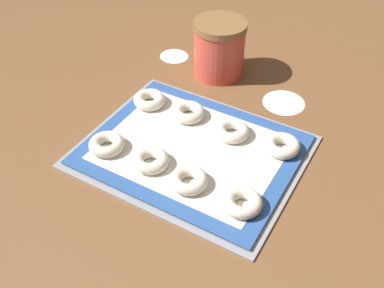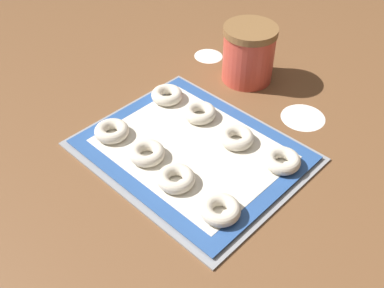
{
  "view_description": "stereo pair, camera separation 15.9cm",
  "coord_description": "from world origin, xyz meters",
  "px_view_note": "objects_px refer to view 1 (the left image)",
  "views": [
    {
      "loc": [
        0.34,
        -0.59,
        0.62
      ],
      "look_at": [
        0.01,
        -0.02,
        0.02
      ],
      "focal_mm": 42.0,
      "sensor_mm": 36.0,
      "label": 1
    },
    {
      "loc": [
        0.47,
        -0.49,
        0.62
      ],
      "look_at": [
        0.01,
        -0.02,
        0.02
      ],
      "focal_mm": 42.0,
      "sensor_mm": 36.0,
      "label": 2
    }
  ],
  "objects_px": {
    "bagel_front_mid_left": "(151,160)",
    "bagel_front_far_right": "(242,202)",
    "flour_canister": "(219,48)",
    "bagel_back_mid_right": "(232,131)",
    "bagel_back_far_left": "(150,100)",
    "bagel_back_mid_left": "(188,112)",
    "baking_tray": "(192,151)",
    "bagel_front_far_left": "(107,144)",
    "bagel_front_mid_right": "(189,180)",
    "bagel_back_far_right": "(282,146)"
  },
  "relations": [
    {
      "from": "bagel_front_mid_left",
      "to": "bagel_front_far_right",
      "type": "bearing_deg",
      "value": -2.1
    },
    {
      "from": "flour_canister",
      "to": "bagel_back_mid_right",
      "type": "bearing_deg",
      "value": -55.99
    },
    {
      "from": "bagel_back_far_left",
      "to": "bagel_back_mid_left",
      "type": "height_order",
      "value": "same"
    },
    {
      "from": "baking_tray",
      "to": "bagel_front_mid_left",
      "type": "height_order",
      "value": "bagel_front_mid_left"
    },
    {
      "from": "bagel_back_far_left",
      "to": "bagel_back_mid_right",
      "type": "distance_m",
      "value": 0.21
    },
    {
      "from": "baking_tray",
      "to": "bagel_front_far_left",
      "type": "height_order",
      "value": "bagel_front_far_left"
    },
    {
      "from": "bagel_front_mid_right",
      "to": "flour_canister",
      "type": "height_order",
      "value": "flour_canister"
    },
    {
      "from": "bagel_back_far_right",
      "to": "bagel_back_far_left",
      "type": "bearing_deg",
      "value": -178.97
    },
    {
      "from": "baking_tray",
      "to": "bagel_front_far_left",
      "type": "bearing_deg",
      "value": -149.49
    },
    {
      "from": "bagel_back_mid_left",
      "to": "bagel_back_mid_right",
      "type": "distance_m",
      "value": 0.11
    },
    {
      "from": "baking_tray",
      "to": "bagel_front_mid_left",
      "type": "distance_m",
      "value": 0.09
    },
    {
      "from": "bagel_back_far_right",
      "to": "baking_tray",
      "type": "bearing_deg",
      "value": -151.36
    },
    {
      "from": "bagel_front_far_left",
      "to": "bagel_front_far_right",
      "type": "xyz_separation_m",
      "value": [
        0.3,
        -0.0,
        0.0
      ]
    },
    {
      "from": "bagel_front_far_left",
      "to": "bagel_back_far_right",
      "type": "relative_size",
      "value": 1.0
    },
    {
      "from": "bagel_front_mid_right",
      "to": "bagel_front_far_right",
      "type": "bearing_deg",
      "value": 0.74
    },
    {
      "from": "bagel_back_far_left",
      "to": "bagel_back_far_right",
      "type": "relative_size",
      "value": 1.0
    },
    {
      "from": "bagel_front_far_left",
      "to": "bagel_back_far_left",
      "type": "bearing_deg",
      "value": 93.47
    },
    {
      "from": "bagel_front_far_left",
      "to": "flour_canister",
      "type": "height_order",
      "value": "flour_canister"
    },
    {
      "from": "bagel_back_mid_left",
      "to": "bagel_back_mid_right",
      "type": "xyz_separation_m",
      "value": [
        0.11,
        -0.01,
        0.0
      ]
    },
    {
      "from": "bagel_back_far_left",
      "to": "bagel_back_mid_right",
      "type": "bearing_deg",
      "value": -1.05
    },
    {
      "from": "bagel_back_mid_left",
      "to": "bagel_back_far_left",
      "type": "bearing_deg",
      "value": -177.51
    },
    {
      "from": "bagel_front_mid_right",
      "to": "bagel_back_far_left",
      "type": "relative_size",
      "value": 1.0
    },
    {
      "from": "baking_tray",
      "to": "bagel_back_far_left",
      "type": "height_order",
      "value": "bagel_back_far_left"
    },
    {
      "from": "bagel_back_mid_right",
      "to": "flour_canister",
      "type": "relative_size",
      "value": 0.52
    },
    {
      "from": "baking_tray",
      "to": "bagel_back_far_right",
      "type": "xyz_separation_m",
      "value": [
        0.16,
        0.09,
        0.02
      ]
    },
    {
      "from": "bagel_back_far_left",
      "to": "bagel_back_mid_left",
      "type": "bearing_deg",
      "value": 2.49
    },
    {
      "from": "baking_tray",
      "to": "bagel_front_mid_right",
      "type": "xyz_separation_m",
      "value": [
        0.04,
        -0.09,
        0.02
      ]
    },
    {
      "from": "baking_tray",
      "to": "bagel_front_far_left",
      "type": "relative_size",
      "value": 6.0
    },
    {
      "from": "bagel_back_far_left",
      "to": "bagel_back_far_right",
      "type": "distance_m",
      "value": 0.31
    },
    {
      "from": "baking_tray",
      "to": "bagel_back_mid_right",
      "type": "distance_m",
      "value": 0.09
    },
    {
      "from": "bagel_front_mid_left",
      "to": "bagel_front_mid_right",
      "type": "height_order",
      "value": "same"
    },
    {
      "from": "bagel_front_mid_left",
      "to": "bagel_back_far_left",
      "type": "xyz_separation_m",
      "value": [
        -0.11,
        0.16,
        0.0
      ]
    },
    {
      "from": "bagel_front_far_right",
      "to": "flour_canister",
      "type": "xyz_separation_m",
      "value": [
        -0.24,
        0.37,
        0.05
      ]
    },
    {
      "from": "bagel_back_far_left",
      "to": "bagel_front_mid_left",
      "type": "bearing_deg",
      "value": -55.16
    },
    {
      "from": "bagel_front_mid_right",
      "to": "bagel_front_far_right",
      "type": "xyz_separation_m",
      "value": [
        0.11,
        0.0,
        0.0
      ]
    },
    {
      "from": "bagel_back_far_left",
      "to": "bagel_front_far_right",
      "type": "bearing_deg",
      "value": -28.5
    },
    {
      "from": "bagel_front_far_left",
      "to": "bagel_back_mid_left",
      "type": "height_order",
      "value": "same"
    },
    {
      "from": "bagel_front_far_right",
      "to": "flour_canister",
      "type": "relative_size",
      "value": 0.52
    },
    {
      "from": "bagel_front_mid_right",
      "to": "bagel_back_mid_left",
      "type": "relative_size",
      "value": 1.0
    },
    {
      "from": "baking_tray",
      "to": "flour_canister",
      "type": "relative_size",
      "value": 3.13
    },
    {
      "from": "bagel_front_mid_left",
      "to": "bagel_back_far_left",
      "type": "height_order",
      "value": "same"
    },
    {
      "from": "bagel_back_mid_left",
      "to": "bagel_back_far_right",
      "type": "xyz_separation_m",
      "value": [
        0.21,
        0.0,
        0.0
      ]
    },
    {
      "from": "bagel_front_mid_right",
      "to": "bagel_back_far_left",
      "type": "distance_m",
      "value": 0.26
    },
    {
      "from": "bagel_back_far_left",
      "to": "bagel_back_mid_left",
      "type": "xyz_separation_m",
      "value": [
        0.1,
        0.0,
        0.0
      ]
    },
    {
      "from": "flour_canister",
      "to": "bagel_front_mid_left",
      "type": "bearing_deg",
      "value": -82.88
    },
    {
      "from": "bagel_front_mid_left",
      "to": "bagel_back_mid_left",
      "type": "relative_size",
      "value": 1.0
    },
    {
      "from": "bagel_front_far_right",
      "to": "flour_canister",
      "type": "distance_m",
      "value": 0.45
    },
    {
      "from": "bagel_front_far_left",
      "to": "bagel_front_far_right",
      "type": "bearing_deg",
      "value": -0.21
    },
    {
      "from": "bagel_front_mid_left",
      "to": "bagel_back_far_right",
      "type": "relative_size",
      "value": 1.0
    },
    {
      "from": "bagel_back_far_right",
      "to": "bagel_front_far_right",
      "type": "bearing_deg",
      "value": -91.69
    }
  ]
}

